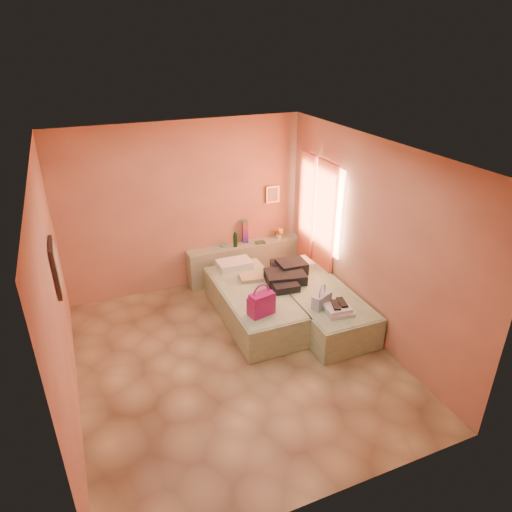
{
  "coord_description": "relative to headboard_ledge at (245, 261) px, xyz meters",
  "views": [
    {
      "loc": [
        -1.64,
        -4.65,
        3.96
      ],
      "look_at": [
        0.66,
        0.85,
        1.04
      ],
      "focal_mm": 32.0,
      "sensor_mm": 36.0,
      "label": 1
    }
  ],
  "objects": [
    {
      "name": "small_dish",
      "position": [
        -0.37,
        0.07,
        0.34
      ],
      "size": [
        0.17,
        0.17,
        0.03
      ],
      "primitive_type": "cylinder",
      "rotation": [
        0.0,
        0.0,
        0.38
      ],
      "color": "#519471",
      "rests_on": "headboard_ledge"
    },
    {
      "name": "khaki_garment",
      "position": [
        -0.27,
        -0.96,
        0.2
      ],
      "size": [
        0.39,
        0.33,
        0.06
      ],
      "primitive_type": "cube",
      "rotation": [
        0.0,
        0.0,
        -0.17
      ],
      "color": "tan",
      "rests_on": "bed_left"
    },
    {
      "name": "water_bottle",
      "position": [
        -0.19,
        -0.03,
        0.45
      ],
      "size": [
        0.09,
        0.09,
        0.25
      ],
      "primitive_type": "cylinder",
      "rotation": [
        0.0,
        0.0,
        0.38
      ],
      "color": "#163D1C",
      "rests_on": "headboard_ledge"
    },
    {
      "name": "towel_stack",
      "position": [
        0.48,
        -2.32,
        0.23
      ],
      "size": [
        0.39,
        0.35,
        0.1
      ],
      "primitive_type": "cube",
      "rotation": [
        0.0,
        0.0,
        -0.16
      ],
      "color": "silver",
      "rests_on": "bed_right"
    },
    {
      "name": "clothes_pile",
      "position": [
        0.24,
        -1.22,
        0.27
      ],
      "size": [
        0.77,
        0.77,
        0.2
      ],
      "primitive_type": "cube",
      "rotation": [
        0.0,
        0.0,
        -0.2
      ],
      "color": "black",
      "rests_on": "bed_right"
    },
    {
      "name": "headboard_ledge",
      "position": [
        0.0,
        0.0,
        0.0
      ],
      "size": [
        2.05,
        0.3,
        0.65
      ],
      "primitive_type": "cube",
      "color": "gray",
      "rests_on": "ground"
    },
    {
      "name": "ground",
      "position": [
        -0.98,
        -2.1,
        -0.33
      ],
      "size": [
        4.5,
        4.5,
        0.0
      ],
      "primitive_type": "plane",
      "color": "tan",
      "rests_on": "ground"
    },
    {
      "name": "magenta_handbag",
      "position": [
        -0.52,
        -1.92,
        0.34
      ],
      "size": [
        0.39,
        0.27,
        0.33
      ],
      "primitive_type": "cube",
      "rotation": [
        0.0,
        0.0,
        0.22
      ],
      "color": "#A5146A",
      "rests_on": "bed_left"
    },
    {
      "name": "bed_left",
      "position": [
        -0.38,
        -1.29,
        -0.08
      ],
      "size": [
        0.91,
        2.0,
        0.5
      ],
      "primitive_type": "cube",
      "rotation": [
        0.0,
        0.0,
        -0.0
      ],
      "color": "#AEC49E",
      "rests_on": "ground"
    },
    {
      "name": "bed_right",
      "position": [
        0.52,
        -1.7,
        -0.08
      ],
      "size": [
        0.91,
        2.0,
        0.5
      ],
      "primitive_type": "cube",
      "rotation": [
        0.0,
        0.0,
        -0.0
      ],
      "color": "#AEC49E",
      "rests_on": "ground"
    },
    {
      "name": "blue_handbag",
      "position": [
        0.34,
        -2.08,
        0.28
      ],
      "size": [
        0.34,
        0.25,
        0.2
      ],
      "primitive_type": "cube",
      "rotation": [
        0.0,
        0.0,
        0.42
      ],
      "color": "#41609C",
      "rests_on": "bed_right"
    },
    {
      "name": "rainbow_box",
      "position": [
        0.04,
        0.08,
        0.53
      ],
      "size": [
        0.11,
        0.11,
        0.41
      ],
      "primitive_type": "cube",
      "rotation": [
        0.0,
        0.0,
        -0.19
      ],
      "color": "#A5146A",
      "rests_on": "headboard_ledge"
    },
    {
      "name": "flower_vase",
      "position": [
        0.66,
        0.0,
        0.44
      ],
      "size": [
        0.21,
        0.21,
        0.23
      ],
      "primitive_type": "cube",
      "rotation": [
        0.0,
        0.0,
        0.15
      ],
      "color": "silver",
      "rests_on": "headboard_ledge"
    },
    {
      "name": "green_book",
      "position": [
        0.27,
        -0.07,
        0.34
      ],
      "size": [
        0.17,
        0.13,
        0.03
      ],
      "primitive_type": "cube",
      "rotation": [
        0.0,
        0.0,
        -0.05
      ],
      "color": "#294D34",
      "rests_on": "headboard_ledge"
    },
    {
      "name": "room_walls",
      "position": [
        -0.77,
        -1.53,
        1.46
      ],
      "size": [
        4.02,
        4.51,
        2.81
      ],
      "color": "tan",
      "rests_on": "ground"
    },
    {
      "name": "sandal_pair",
      "position": [
        0.5,
        -2.27,
        0.29
      ],
      "size": [
        0.26,
        0.3,
        0.03
      ],
      "primitive_type": "cube",
      "rotation": [
        0.0,
        0.0,
        -0.33
      ],
      "color": "black",
      "rests_on": "towel_stack"
    }
  ]
}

